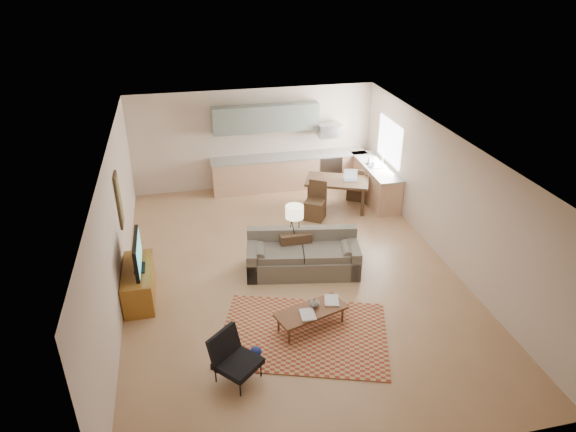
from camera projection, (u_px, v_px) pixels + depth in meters
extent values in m
plane|color=#A47A53|center=(291.00, 273.00, 10.45)|extent=(9.00, 9.00, 0.00)
plane|color=white|center=(292.00, 147.00, 9.21)|extent=(9.00, 9.00, 0.00)
plane|color=beige|center=(254.00, 139.00, 13.73)|extent=(6.50, 0.00, 6.50)
plane|color=beige|center=(377.00, 387.00, 5.93)|extent=(6.50, 0.00, 6.50)
plane|color=beige|center=(115.00, 232.00, 9.21)|extent=(0.00, 9.00, 9.00)
plane|color=beige|center=(447.00, 198.00, 10.46)|extent=(0.00, 9.00, 9.00)
cube|color=#A5A8AD|center=(328.00, 169.00, 14.25)|extent=(0.62, 0.62, 0.90)
cube|color=#A5A8AD|center=(329.00, 130.00, 13.77)|extent=(0.62, 0.40, 0.35)
cube|color=slate|center=(266.00, 118.00, 13.37)|extent=(2.80, 0.34, 0.70)
cube|color=white|center=(390.00, 141.00, 12.96)|extent=(0.02, 1.40, 1.05)
cube|color=maroon|center=(304.00, 334.00, 8.76)|extent=(3.27, 2.72, 0.02)
imported|color=#981508|center=(300.00, 316.00, 8.61)|extent=(0.27, 0.35, 0.03)
imported|color=navy|center=(325.00, 300.00, 8.99)|extent=(0.41, 0.45, 0.03)
imported|color=black|center=(314.00, 303.00, 8.81)|extent=(0.18, 0.18, 0.18)
imported|color=beige|center=(370.00, 159.00, 13.32)|extent=(0.10, 0.10, 0.19)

